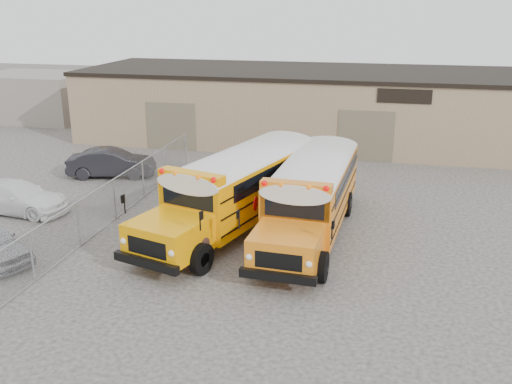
% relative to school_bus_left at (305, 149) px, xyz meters
% --- Properties ---
extents(ground, '(120.00, 120.00, 0.00)m').
position_rel_school_bus_left_xyz_m(ground, '(-1.19, -9.85, -1.84)').
color(ground, '#343330').
rests_on(ground, ground).
extents(warehouse, '(30.20, 10.20, 4.67)m').
position_rel_school_bus_left_xyz_m(warehouse, '(-1.19, 10.14, 0.53)').
color(warehouse, tan).
rests_on(warehouse, ground).
extents(chainlink_fence, '(0.07, 18.07, 1.81)m').
position_rel_school_bus_left_xyz_m(chainlink_fence, '(-7.19, -6.85, -0.94)').
color(chainlink_fence, '#94969C').
rests_on(chainlink_fence, ground).
extents(distant_building_left, '(8.00, 6.00, 3.60)m').
position_rel_school_bus_left_xyz_m(distant_building_left, '(-23.19, 12.15, -0.04)').
color(distant_building_left, gray).
rests_on(distant_building_left, ground).
extents(school_bus_left, '(5.61, 11.18, 3.18)m').
position_rel_school_bus_left_xyz_m(school_bus_left, '(0.00, 0.00, 0.00)').
color(school_bus_left, '#FFA102').
rests_on(school_bus_left, ground).
extents(school_bus_right, '(3.41, 10.54, 3.05)m').
position_rel_school_bus_left_xyz_m(school_bus_right, '(1.51, 0.04, -0.08)').
color(school_bus_right, orange).
rests_on(school_bus_right, ground).
extents(tarp_bundle, '(1.04, 1.04, 1.42)m').
position_rel_school_bus_left_xyz_m(tarp_bundle, '(-2.33, -10.49, -1.12)').
color(tarp_bundle, black).
rests_on(tarp_bundle, ground).
extents(car_white, '(4.95, 2.32, 1.40)m').
position_rel_school_bus_left_xyz_m(car_white, '(-11.86, -7.01, -1.14)').
color(car_white, white).
rests_on(car_white, ground).
extents(car_dark, '(4.81, 2.68, 1.50)m').
position_rel_school_bus_left_xyz_m(car_dark, '(-10.25, -1.04, -1.09)').
color(car_dark, black).
rests_on(car_dark, ground).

